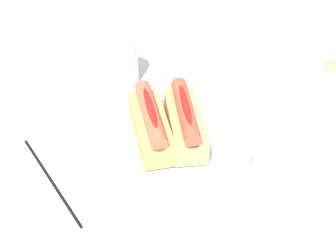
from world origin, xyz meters
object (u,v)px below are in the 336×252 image
object	(u,v)px
hotdog_front	(151,124)
napkin_box	(321,200)
paper_towel_roll	(324,101)
chopstick_near	(51,180)
water_glass	(120,64)
hotdog_back	(185,121)
serving_bowl	(168,142)

from	to	relation	value
hotdog_front	napkin_box	size ratio (longest dim) A/B	1.02
paper_towel_roll	napkin_box	bearing A→B (deg)	-31.06
napkin_box	chopstick_near	world-z (taller)	napkin_box
napkin_box	chopstick_near	xyz separation A→B (m)	(-0.21, -0.33, -0.07)
water_glass	paper_towel_roll	world-z (taller)	paper_towel_roll
hotdog_back	paper_towel_roll	distance (m)	0.23
hotdog_back	napkin_box	xyz separation A→B (m)	(0.23, 0.11, 0.02)
hotdog_front	water_glass	world-z (taller)	hotdog_front
chopstick_near	paper_towel_roll	bearing A→B (deg)	72.62
hotdog_back	chopstick_near	size ratio (longest dim) A/B	0.71
paper_towel_roll	chopstick_near	distance (m)	0.46
hotdog_front	chopstick_near	world-z (taller)	hotdog_front
hotdog_back	napkin_box	world-z (taller)	napkin_box
paper_towel_roll	chopstick_near	size ratio (longest dim) A/B	0.61
paper_towel_roll	napkin_box	distance (m)	0.24
serving_bowl	hotdog_back	xyz separation A→B (m)	(0.00, 0.03, 0.04)
serving_bowl	hotdog_front	xyz separation A→B (m)	(-0.00, -0.03, 0.04)
serving_bowl	water_glass	bearing A→B (deg)	-171.19
serving_bowl	paper_towel_roll	distance (m)	0.27
napkin_box	hotdog_front	bearing A→B (deg)	-143.05
chopstick_near	water_glass	bearing A→B (deg)	128.64
hotdog_back	paper_towel_roll	world-z (taller)	paper_towel_roll
hotdog_front	napkin_box	xyz separation A→B (m)	(0.23, 0.17, 0.02)
serving_bowl	chopstick_near	size ratio (longest dim) A/B	1.25
paper_towel_roll	chopstick_near	xyz separation A→B (m)	(-0.01, -0.45, -0.06)
water_glass	napkin_box	bearing A→B (deg)	21.31
hotdog_back	chopstick_near	world-z (taller)	hotdog_back
serving_bowl	water_glass	size ratio (longest dim) A/B	3.04
serving_bowl	chopstick_near	bearing A→B (deg)	-84.12
water_glass	napkin_box	world-z (taller)	napkin_box
serving_bowl	paper_towel_roll	world-z (taller)	paper_towel_roll
serving_bowl	hotdog_front	bearing A→B (deg)	-98.58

